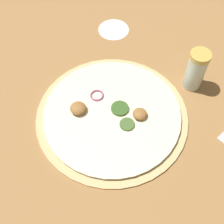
% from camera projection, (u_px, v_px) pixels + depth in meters
% --- Properties ---
extents(ground_plane, '(3.00, 3.00, 0.00)m').
position_uv_depth(ground_plane, '(112.00, 117.00, 0.73)').
color(ground_plane, '#9E703F').
extents(pizza, '(0.36, 0.36, 0.03)m').
position_uv_depth(pizza, '(112.00, 115.00, 0.73)').
color(pizza, '#D6B77A').
rests_on(pizza, ground_plane).
extents(spice_jar, '(0.05, 0.05, 0.11)m').
position_uv_depth(spice_jar, '(196.00, 70.00, 0.74)').
color(spice_jar, silver).
rests_on(spice_jar, ground_plane).
extents(flour_patch, '(0.09, 0.09, 0.00)m').
position_uv_depth(flour_patch, '(114.00, 29.00, 0.90)').
color(flour_patch, white).
rests_on(flour_patch, ground_plane).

